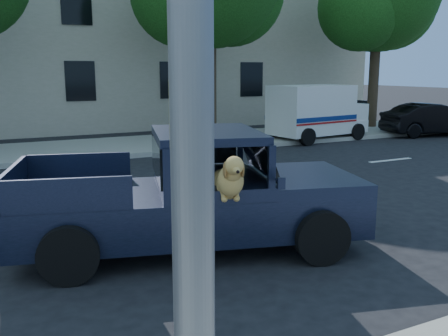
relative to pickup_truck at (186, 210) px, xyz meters
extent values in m
plane|color=black|center=(0.31, 0.76, -0.61)|extent=(120.00, 120.00, 0.00)
cube|color=gray|center=(0.31, 9.96, -0.53)|extent=(60.00, 4.00, 0.15)
cylinder|color=#332619|center=(5.31, 10.36, 1.59)|extent=(0.44, 0.44, 4.40)
cylinder|color=#332619|center=(13.31, 10.36, 1.59)|extent=(0.44, 0.44, 4.40)
sphere|color=black|center=(12.11, 10.06, 4.59)|extent=(3.60, 3.60, 3.60)
sphere|color=black|center=(14.31, 10.66, 4.89)|extent=(4.00, 4.00, 4.00)
cube|color=beige|center=(3.31, 17.26, 3.89)|extent=(26.00, 6.00, 9.00)
cube|color=black|center=(0.08, 0.00, 0.00)|extent=(5.34, 3.18, 0.64)
cube|color=black|center=(1.80, -0.47, 0.40)|extent=(1.90, 2.24, 0.15)
cube|color=black|center=(0.32, -0.06, 1.13)|extent=(1.93, 2.18, 0.12)
cube|color=black|center=(1.07, -0.27, 0.79)|extent=(0.67, 1.66, 0.54)
cube|color=black|center=(0.39, -0.53, 0.18)|extent=(0.65, 0.65, 0.37)
cube|color=black|center=(0.74, -1.43, 0.63)|extent=(0.11, 0.07, 0.15)
cube|color=silver|center=(9.05, 8.70, -0.11)|extent=(4.01, 2.24, 0.45)
cube|color=silver|center=(8.69, 8.65, 0.80)|extent=(3.29, 2.13, 1.36)
cube|color=silver|center=(10.53, 8.91, 0.44)|extent=(1.04, 1.77, 0.63)
cube|color=navy|center=(8.81, 7.79, 0.30)|extent=(3.05, 0.45, 0.16)
cube|color=#9E0F0F|center=(8.81, 7.79, 0.16)|extent=(3.05, 0.45, 0.06)
imported|color=black|center=(13.97, 7.62, 0.06)|extent=(2.27, 4.22, 1.32)
cube|color=yellow|center=(-1.47, -3.55, 1.77)|extent=(0.19, 0.03, 0.46)
camera|label=1|loc=(-2.73, -6.66, 2.06)|focal=40.00mm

